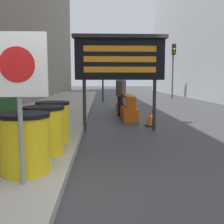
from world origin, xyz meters
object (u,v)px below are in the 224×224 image
(jersey_barrier_orange_near, at_px, (123,104))
(traffic_cone_near, at_px, (150,118))
(traffic_light_far_side, at_px, (173,59))
(warning_sign, at_px, (18,76))
(traffic_light_near_curb, at_px, (103,58))
(barrel_drum_foreground, at_px, (25,143))
(jersey_barrier_orange_far, at_px, (128,108))
(pedestrian_worker, at_px, (121,92))
(barrel_drum_middle, at_px, (44,130))
(barrel_drum_back, at_px, (53,122))
(message_board, at_px, (120,59))

(jersey_barrier_orange_near, bearing_deg, traffic_cone_near, -82.46)
(jersey_barrier_orange_near, xyz_separation_m, traffic_light_far_side, (4.75, 8.63, 2.78))
(warning_sign, height_order, traffic_light_far_side, traffic_light_far_side)
(warning_sign, distance_m, traffic_light_near_curb, 15.18)
(barrel_drum_foreground, xyz_separation_m, jersey_barrier_orange_far, (2.20, 6.36, -0.19))
(pedestrian_worker, bearing_deg, traffic_cone_near, 43.68)
(jersey_barrier_orange_far, bearing_deg, jersey_barrier_orange_near, 90.00)
(jersey_barrier_orange_near, xyz_separation_m, traffic_cone_near, (0.53, -4.04, -0.07))
(traffic_light_near_curb, height_order, traffic_light_far_side, traffic_light_far_side)
(traffic_light_near_curb, bearing_deg, warning_sign, -94.51)
(traffic_cone_near, height_order, traffic_light_near_curb, traffic_light_near_curb)
(barrel_drum_middle, height_order, pedestrian_worker, pedestrian_worker)
(traffic_light_near_curb, bearing_deg, traffic_light_far_side, 25.14)
(jersey_barrier_orange_far, height_order, traffic_light_far_side, traffic_light_far_side)
(barrel_drum_foreground, distance_m, barrel_drum_back, 1.96)
(warning_sign, relative_size, jersey_barrier_orange_near, 0.89)
(jersey_barrier_orange_near, height_order, traffic_cone_near, jersey_barrier_orange_near)
(barrel_drum_middle, height_order, jersey_barrier_orange_near, barrel_drum_middle)
(barrel_drum_back, height_order, traffic_light_far_side, traffic_light_far_side)
(barrel_drum_middle, xyz_separation_m, jersey_barrier_orange_near, (2.13, 7.64, -0.25))
(traffic_light_near_curb, bearing_deg, jersey_barrier_orange_near, -81.17)
(barrel_drum_middle, bearing_deg, traffic_light_far_side, 67.08)
(message_board, xyz_separation_m, traffic_light_far_side, (5.28, 13.35, 1.01))
(jersey_barrier_orange_far, bearing_deg, barrel_drum_foreground, -109.12)
(barrel_drum_foreground, relative_size, pedestrian_worker, 0.51)
(message_board, bearing_deg, pedestrian_worker, 84.84)
(barrel_drum_foreground, height_order, warning_sign, warning_sign)
(jersey_barrier_orange_far, distance_m, pedestrian_worker, 0.99)
(barrel_drum_foreground, height_order, barrel_drum_middle, same)
(warning_sign, bearing_deg, pedestrian_worker, 76.10)
(traffic_cone_near, relative_size, traffic_light_far_side, 0.13)
(pedestrian_worker, bearing_deg, barrel_drum_middle, 9.45)
(warning_sign, relative_size, traffic_cone_near, 3.38)
(barrel_drum_middle, distance_m, pedestrian_worker, 6.42)
(barrel_drum_foreground, height_order, traffic_cone_near, barrel_drum_foreground)
(traffic_cone_near, height_order, traffic_light_far_side, traffic_light_far_side)
(barrel_drum_middle, xyz_separation_m, message_board, (1.60, 2.92, 1.53))
(traffic_light_far_side, bearing_deg, barrel_drum_foreground, -111.96)
(traffic_light_far_side, relative_size, pedestrian_worker, 2.51)
(message_board, bearing_deg, traffic_light_near_curb, 92.13)
(barrel_drum_back, height_order, message_board, message_board)
(jersey_barrier_orange_far, height_order, pedestrian_worker, pedestrian_worker)
(traffic_light_near_curb, distance_m, traffic_light_far_side, 6.27)
(jersey_barrier_orange_far, distance_m, traffic_cone_near, 1.86)
(barrel_drum_foreground, bearing_deg, pedestrian_worker, 74.53)
(traffic_cone_near, xyz_separation_m, pedestrian_worker, (-0.77, 2.52, 0.74))
(traffic_light_far_side, bearing_deg, jersey_barrier_orange_far, -113.57)
(jersey_barrier_orange_far, height_order, traffic_cone_near, jersey_barrier_orange_far)
(warning_sign, distance_m, traffic_light_far_side, 19.08)
(barrel_drum_foreground, distance_m, message_board, 4.51)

